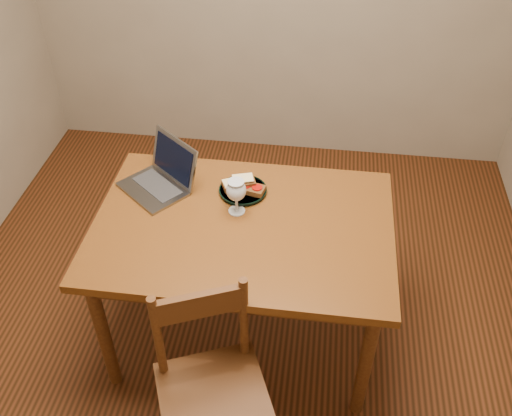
# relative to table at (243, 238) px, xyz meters

# --- Properties ---
(floor) EXTENTS (3.20, 3.20, 0.02)m
(floor) POSITION_rel_table_xyz_m (-0.03, 0.10, -0.66)
(floor) COLOR black
(floor) RESTS_ON ground
(table) EXTENTS (1.30, 0.90, 0.74)m
(table) POSITION_rel_table_xyz_m (0.00, 0.00, 0.00)
(table) COLOR #431E0B
(table) RESTS_ON floor
(chair) EXTENTS (0.53, 0.52, 0.44)m
(chair) POSITION_rel_table_xyz_m (-0.03, -0.62, -0.18)
(chair) COLOR #391A0B
(chair) RESTS_ON floor
(plate) EXTENTS (0.22, 0.22, 0.02)m
(plate) POSITION_rel_table_xyz_m (-0.03, 0.21, 0.10)
(plate) COLOR black
(plate) RESTS_ON table
(sandwich_cheese) EXTENTS (0.13, 0.11, 0.04)m
(sandwich_cheese) POSITION_rel_table_xyz_m (-0.07, 0.23, 0.12)
(sandwich_cheese) COLOR #381E0C
(sandwich_cheese) RESTS_ON plate
(sandwich_tomato) EXTENTS (0.13, 0.10, 0.04)m
(sandwich_tomato) POSITION_rel_table_xyz_m (0.01, 0.20, 0.12)
(sandwich_tomato) COLOR #381E0C
(sandwich_tomato) RESTS_ON plate
(sandwich_top) EXTENTS (0.12, 0.10, 0.03)m
(sandwich_top) POSITION_rel_table_xyz_m (-0.03, 0.22, 0.15)
(sandwich_top) COLOR #381E0C
(sandwich_top) RESTS_ON plate
(milk_glass) EXTENTS (0.09, 0.09, 0.17)m
(milk_glass) POSITION_rel_table_xyz_m (-0.04, 0.08, 0.17)
(milk_glass) COLOR white
(milk_glass) RESTS_ON table
(laptop) EXTENTS (0.41, 0.40, 0.22)m
(laptop) POSITION_rel_table_xyz_m (-0.41, 0.22, 0.14)
(laptop) COLOR slate
(laptop) RESTS_ON table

